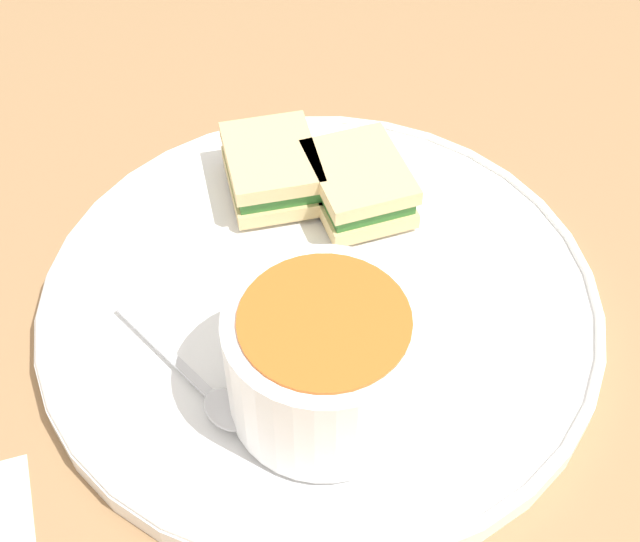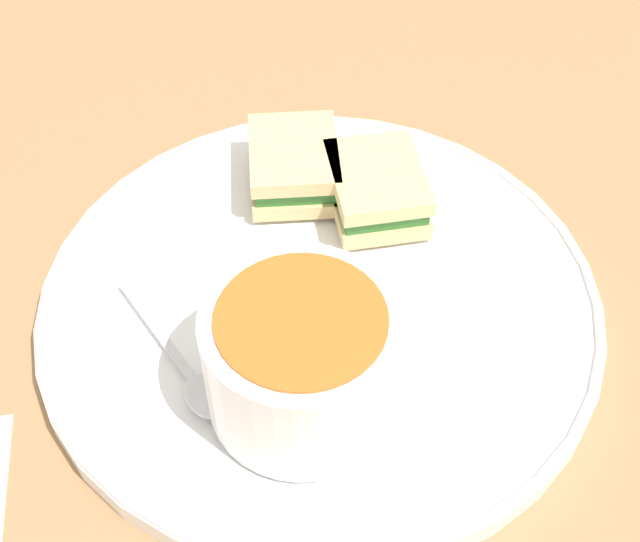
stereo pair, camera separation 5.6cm
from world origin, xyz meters
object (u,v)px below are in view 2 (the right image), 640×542
at_px(sandwich_half_near, 377,189).
at_px(soup_bowl, 302,360).
at_px(spoon, 198,384).
at_px(sandwich_half_far, 294,165).

bearing_deg(sandwich_half_near, soup_bowl, -48.16).
distance_m(spoon, sandwich_half_far, 0.19).
height_order(soup_bowl, sandwich_half_near, soup_bowl).
relative_size(soup_bowl, sandwich_half_near, 1.17).
relative_size(soup_bowl, sandwich_half_far, 1.14).
xyz_separation_m(soup_bowl, sandwich_half_near, (-0.11, 0.12, -0.02)).
height_order(spoon, sandwich_half_far, sandwich_half_far).
bearing_deg(sandwich_half_far, soup_bowl, -28.42).
distance_m(soup_bowl, sandwich_half_far, 0.19).
relative_size(spoon, sandwich_half_near, 1.33).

